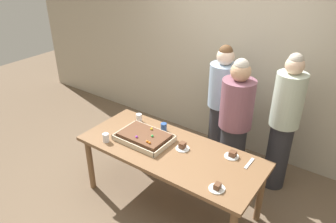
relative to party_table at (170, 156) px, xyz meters
name	(u,v)px	position (x,y,z in m)	size (l,w,h in m)	color
ground_plane	(170,202)	(0.00, 0.00, -0.66)	(12.00, 12.00, 0.00)	brown
interior_back_panel	(241,45)	(0.00, 1.60, 0.84)	(8.00, 0.12, 3.00)	#B2A893
party_table	(170,156)	(0.00, 0.00, 0.00)	(2.01, 0.84, 0.74)	brown
sheet_cake	(144,137)	(-0.34, -0.02, 0.12)	(0.60, 0.41, 0.11)	beige
plated_slice_near_left	(232,155)	(0.59, 0.26, 0.10)	(0.15, 0.15, 0.06)	white
plated_slice_near_right	(182,147)	(0.10, 0.09, 0.11)	(0.15, 0.15, 0.07)	white
plated_slice_far_left	(217,188)	(0.70, -0.26, 0.10)	(0.15, 0.15, 0.06)	white
drink_cup_nearest	(106,138)	(-0.66, -0.29, 0.13)	(0.07, 0.07, 0.10)	white
drink_cup_middle	(139,118)	(-0.65, 0.27, 0.13)	(0.07, 0.07, 0.10)	white
drink_cup_far_end	(164,127)	(-0.28, 0.26, 0.13)	(0.07, 0.07, 0.10)	#2D5199
cake_server_utensil	(249,163)	(0.79, 0.26, 0.09)	(0.03, 0.20, 0.01)	silver
person_serving_front	(221,104)	(0.02, 1.12, 0.17)	(0.36, 0.36, 1.62)	#28282D
person_green_shirt_behind	(235,125)	(0.40, 0.73, 0.18)	(0.37, 0.37, 1.63)	#28282D
person_striped_tie_right	(284,122)	(0.86, 1.02, 0.23)	(0.33, 0.33, 1.70)	#28282D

